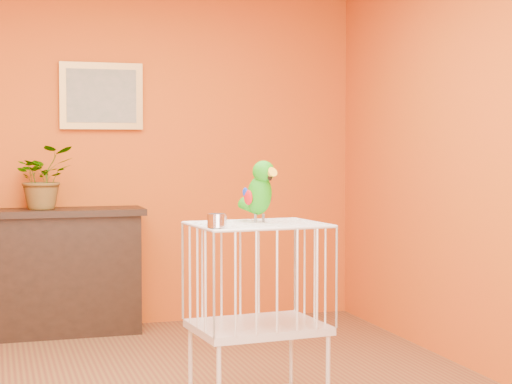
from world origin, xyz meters
name	(u,v)px	position (x,y,z in m)	size (l,w,h in m)	color
room_shell	(155,104)	(0.00, 0.00, 1.58)	(4.50, 4.50, 4.50)	#C44912
console_cabinet	(58,272)	(-0.35, 2.03, 0.46)	(1.24, 0.44, 0.92)	black
potted_plant	(43,184)	(-0.44, 2.06, 1.10)	(0.41, 0.46, 0.36)	#26722D
framed_picture	(101,96)	(0.00, 2.22, 1.75)	(0.62, 0.04, 0.50)	#BB8B42
birdcage	(258,317)	(0.48, -0.22, 0.51)	(0.68, 0.54, 0.98)	silver
feed_cup	(217,221)	(0.22, -0.40, 1.02)	(0.09, 0.09, 0.06)	silver
parrot	(260,191)	(0.51, -0.14, 1.14)	(0.17, 0.29, 0.32)	#59544C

